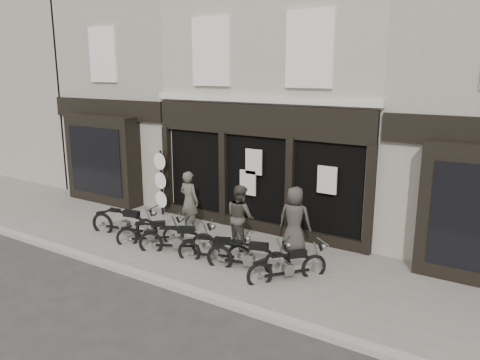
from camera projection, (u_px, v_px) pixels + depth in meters
The scene contains 16 objects.
ground_plane at pixel (196, 266), 11.89m from camera, with size 90.00×90.00×0.00m, color #2D2B28.
pavement at pixel (217, 253), 12.61m from camera, with size 30.00×4.20×0.12m, color #656059.
kerb at pixel (162, 282), 10.85m from camera, with size 30.00×0.25×0.13m, color gray.
central_building at pixel (303, 94), 15.81m from camera, with size 7.30×6.22×8.34m.
neighbour_left at pixel (161, 91), 19.15m from camera, with size 5.60×6.73×8.34m.
filler_left at pixel (42, 86), 23.55m from camera, with size 11.00×6.00×8.20m, color #9C9484.
motorcycle_0 at pixel (125, 225), 13.74m from camera, with size 2.23×0.79×1.08m.
motorcycle_1 at pixel (151, 235), 13.13m from camera, with size 1.54×1.41×0.90m.
motorcycle_2 at pixel (178, 242), 12.47m from camera, with size 1.92×1.24×1.00m.
motorcycle_3 at pixel (215, 252), 11.88m from camera, with size 1.81×0.95×0.92m.
motorcycle_4 at pixel (249, 259), 11.32m from camera, with size 2.08×0.90×1.02m.
motorcycle_5 at pixel (288, 268), 10.82m from camera, with size 1.43×1.70×0.96m.
man_left at pixel (189, 201), 14.03m from camera, with size 0.67×0.44×1.83m, color #4D483F.
man_centre at pixel (240, 217), 12.65m from camera, with size 0.85×0.66×1.76m, color #3D3831.
man_right at pixel (295, 219), 12.38m from camera, with size 0.87×0.56×1.78m, color #36312D.
advert_sign_post at pixel (161, 186), 15.54m from camera, with size 0.56×0.36×2.30m.
Camera 1 is at (6.98, -8.67, 4.85)m, focal length 35.00 mm.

